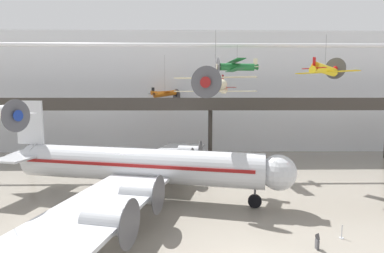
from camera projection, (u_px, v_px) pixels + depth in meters
The scene contains 10 objects.
hangar_back_wall at pixel (207, 92), 57.21m from camera, with size 140.00×3.00×22.50m.
mezzanine_walkway at pixel (211, 108), 49.06m from camera, with size 110.00×3.20×10.34m.
ceiling_truss_beam at pixel (214, 45), 43.63m from camera, with size 120.00×0.60×0.60m.
airliner_silver_main at pixel (137, 166), 31.06m from camera, with size 31.70×36.59×10.21m.
suspended_plane_yellow_lowwing at pixel (325, 70), 34.74m from camera, with size 6.04×6.27×4.97m.
suspended_plane_green_biplane at pixel (237, 67), 42.14m from camera, with size 6.04×7.42×4.32m.
suspended_plane_orange_highwing at pixel (165, 94), 52.46m from camera, with size 5.50×5.93×8.16m.
suspended_plane_cream_biplane at pixel (215, 86), 32.31m from camera, with size 8.78×7.56×7.19m.
stanchion_barrier at pixel (342, 234), 22.76m from camera, with size 0.36×0.36×1.08m.
info_sign_pedestal at pixel (317, 243), 21.15m from camera, with size 0.17×0.78×1.24m.
Camera 1 is at (-3.93, -17.27, 10.94)m, focal length 28.00 mm.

